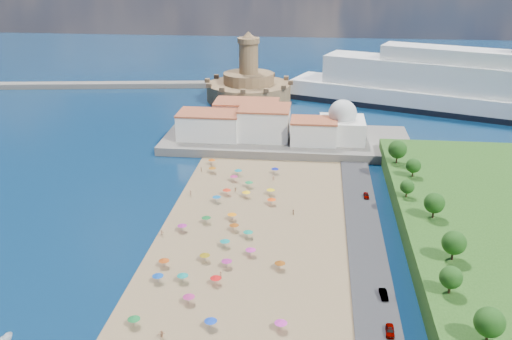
# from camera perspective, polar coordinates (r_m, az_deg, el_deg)

# --- Properties ---
(ground) EXTENTS (700.00, 700.00, 0.00)m
(ground) POSITION_cam_1_polar(r_m,az_deg,el_deg) (145.87, -2.66, -6.41)
(ground) COLOR #071938
(ground) RESTS_ON ground
(terrace) EXTENTS (90.00, 36.00, 3.00)m
(terrace) POSITION_cam_1_polar(r_m,az_deg,el_deg) (211.47, 3.05, 2.97)
(terrace) COLOR #59544C
(terrace) RESTS_ON ground
(jetty) EXTENTS (18.00, 70.00, 2.40)m
(jetty) POSITION_cam_1_polar(r_m,az_deg,el_deg) (246.95, -1.59, 5.61)
(jetty) COLOR #59544C
(jetty) RESTS_ON ground
(breakwater) EXTENTS (199.03, 34.77, 2.60)m
(breakwater) POSITION_cam_1_polar(r_m,az_deg,el_deg) (316.61, -18.46, 8.04)
(breakwater) COLOR #59544C
(breakwater) RESTS_ON ground
(waterfront_buildings) EXTENTS (57.00, 29.00, 11.00)m
(waterfront_buildings) POSITION_cam_1_polar(r_m,az_deg,el_deg) (211.25, -0.45, 4.79)
(waterfront_buildings) COLOR silver
(waterfront_buildings) RESTS_ON terrace
(domed_building) EXTENTS (16.00, 16.00, 15.00)m
(domed_building) POSITION_cam_1_polar(r_m,az_deg,el_deg) (207.26, 8.60, 4.54)
(domed_building) COLOR silver
(domed_building) RESTS_ON terrace
(fortress) EXTENTS (40.00, 40.00, 32.40)m
(fortress) POSITION_cam_1_polar(r_m,az_deg,el_deg) (274.45, -0.74, 8.38)
(fortress) COLOR #916C48
(fortress) RESTS_ON ground
(cruise_ship) EXTENTS (154.63, 77.71, 34.25)m
(cruise_ship) POSITION_cam_1_polar(r_m,az_deg,el_deg) (266.50, 20.09, 7.48)
(cruise_ship) COLOR black
(cruise_ship) RESTS_ON ground
(beach_parasols) EXTENTS (31.57, 114.65, 2.20)m
(beach_parasols) POSITION_cam_1_polar(r_m,az_deg,el_deg) (136.89, -3.80, -7.39)
(beach_parasols) COLOR gray
(beach_parasols) RESTS_ON beach
(beachgoers) EXTENTS (32.91, 95.98, 1.85)m
(beachgoers) POSITION_cam_1_polar(r_m,az_deg,el_deg) (144.79, -3.73, -6.16)
(beachgoers) COLOR tan
(beachgoers) RESTS_ON beach
(parked_cars) EXTENTS (1.81, 66.79, 1.35)m
(parked_cars) POSITION_cam_1_polar(r_m,az_deg,el_deg) (132.11, 12.18, -9.40)
(parked_cars) COLOR gray
(parked_cars) RESTS_ON promenade
(hillside_trees) EXTENTS (10.17, 106.51, 7.27)m
(hillside_trees) POSITION_cam_1_polar(r_m,az_deg,el_deg) (135.15, 17.52, -5.11)
(hillside_trees) COLOR #382314
(hillside_trees) RESTS_ON hillside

